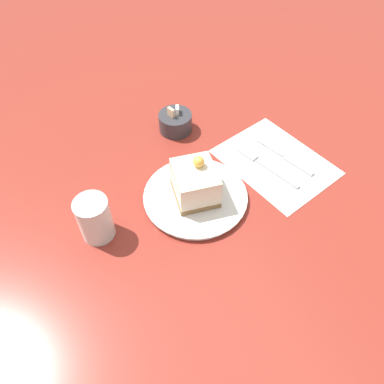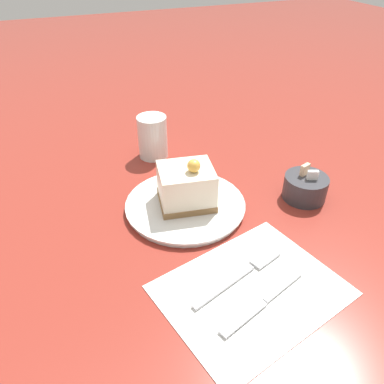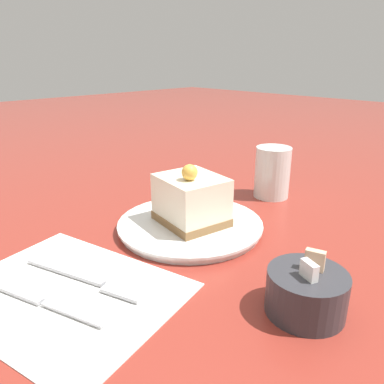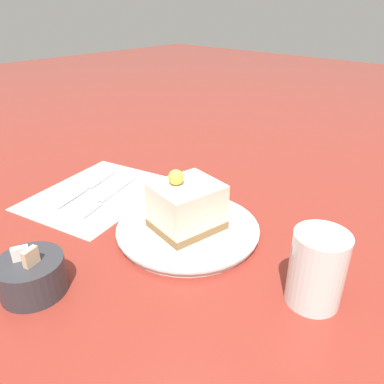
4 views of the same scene
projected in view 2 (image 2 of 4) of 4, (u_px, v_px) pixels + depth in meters
ground_plane at (177, 210)px, 0.70m from camera, size 4.00×4.00×0.00m
plate at (184, 204)px, 0.71m from camera, size 0.23×0.23×0.01m
cake_slice at (186, 185)px, 0.68m from camera, size 0.10×0.11×0.10m
napkin at (251, 290)px, 0.55m from camera, size 0.25×0.29×0.00m
fork at (246, 271)px, 0.57m from camera, size 0.07×0.17×0.00m
knife at (258, 307)px, 0.52m from camera, size 0.06×0.16×0.00m
sugar_bowl at (305, 187)px, 0.72m from camera, size 0.08×0.08×0.07m
drinking_glass at (153, 137)px, 0.84m from camera, size 0.07×0.07×0.10m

